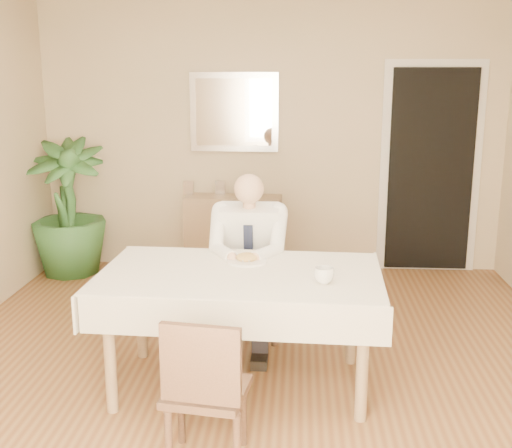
# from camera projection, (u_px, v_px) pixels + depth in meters

# --- Properties ---
(room) EXTENTS (5.00, 5.02, 2.60)m
(room) POSITION_uv_depth(u_px,v_px,m) (252.00, 181.00, 3.85)
(room) COLOR brown
(room) RESTS_ON ground
(window) EXTENTS (1.34, 0.04, 1.44)m
(window) POSITION_uv_depth(u_px,v_px,m) (169.00, 302.00, 1.42)
(window) COLOR white
(window) RESTS_ON room
(doorway) EXTENTS (0.96, 0.07, 2.10)m
(doorway) POSITION_uv_depth(u_px,v_px,m) (430.00, 171.00, 6.21)
(doorway) COLOR white
(doorway) RESTS_ON ground
(mirror) EXTENTS (0.86, 0.04, 0.76)m
(mirror) POSITION_uv_depth(u_px,v_px,m) (234.00, 112.00, 6.21)
(mirror) COLOR silver
(mirror) RESTS_ON room
(dining_table) EXTENTS (1.75, 1.08, 0.75)m
(dining_table) POSITION_uv_depth(u_px,v_px,m) (240.00, 285.00, 3.92)
(dining_table) COLOR #8B6E4C
(dining_table) RESTS_ON ground
(chair_far) EXTENTS (0.49, 0.49, 0.92)m
(chair_far) POSITION_uv_depth(u_px,v_px,m) (251.00, 266.00, 4.81)
(chair_far) COLOR #432C1D
(chair_far) RESTS_ON ground
(chair_near) EXTENTS (0.44, 0.44, 0.82)m
(chair_near) POSITION_uv_depth(u_px,v_px,m) (205.00, 387.00, 3.10)
(chair_near) COLOR #432C1D
(chair_near) RESTS_ON ground
(seated_man) EXTENTS (0.48, 0.72, 1.24)m
(seated_man) POSITION_uv_depth(u_px,v_px,m) (248.00, 254.00, 4.49)
(seated_man) COLOR white
(seated_man) RESTS_ON ground
(plate) EXTENTS (0.26, 0.26, 0.02)m
(plate) POSITION_uv_depth(u_px,v_px,m) (247.00, 261.00, 4.10)
(plate) COLOR white
(plate) RESTS_ON dining_table
(food) EXTENTS (0.14, 0.14, 0.06)m
(food) POSITION_uv_depth(u_px,v_px,m) (247.00, 257.00, 4.10)
(food) COLOR olive
(food) RESTS_ON dining_table
(knife) EXTENTS (0.01, 0.13, 0.01)m
(knife) POSITION_uv_depth(u_px,v_px,m) (252.00, 261.00, 4.04)
(knife) COLOR silver
(knife) RESTS_ON dining_table
(fork) EXTENTS (0.01, 0.13, 0.01)m
(fork) POSITION_uv_depth(u_px,v_px,m) (240.00, 261.00, 4.04)
(fork) COLOR silver
(fork) RESTS_ON dining_table
(coffee_mug) EXTENTS (0.15, 0.15, 0.09)m
(coffee_mug) POSITION_uv_depth(u_px,v_px,m) (324.00, 275.00, 3.69)
(coffee_mug) COLOR white
(coffee_mug) RESTS_ON dining_table
(sideboard) EXTENTS (0.95, 0.35, 0.75)m
(sideboard) POSITION_uv_depth(u_px,v_px,m) (233.00, 233.00, 6.34)
(sideboard) COLOR #8B6E4C
(sideboard) RESTS_ON ground
(photo_frame_left) EXTENTS (0.10, 0.02, 0.14)m
(photo_frame_left) POSITION_uv_depth(u_px,v_px,m) (188.00, 188.00, 6.30)
(photo_frame_left) COLOR silver
(photo_frame_left) RESTS_ON sideboard
(photo_frame_center) EXTENTS (0.10, 0.02, 0.14)m
(photo_frame_center) POSITION_uv_depth(u_px,v_px,m) (220.00, 188.00, 6.31)
(photo_frame_center) COLOR silver
(photo_frame_center) RESTS_ON sideboard
(photo_frame_right) EXTENTS (0.10, 0.02, 0.14)m
(photo_frame_right) POSITION_uv_depth(u_px,v_px,m) (248.00, 188.00, 6.28)
(photo_frame_right) COLOR silver
(photo_frame_right) RESTS_ON sideboard
(potted_palm) EXTENTS (0.84, 0.84, 1.32)m
(potted_palm) POSITION_uv_depth(u_px,v_px,m) (67.00, 207.00, 6.18)
(potted_palm) COLOR #265223
(potted_palm) RESTS_ON ground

